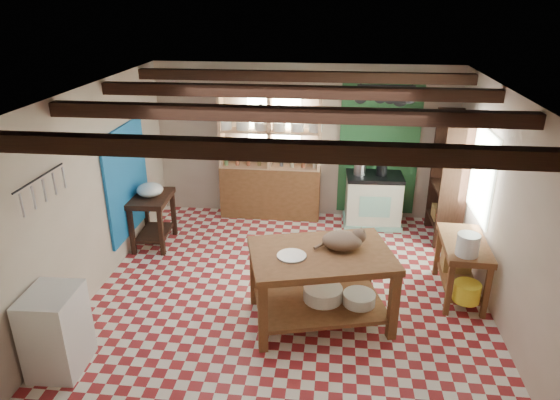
# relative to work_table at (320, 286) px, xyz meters

# --- Properties ---
(floor) EXTENTS (5.00, 5.00, 0.02)m
(floor) POSITION_rel_work_table_xyz_m (-0.42, 0.62, -0.46)
(floor) COLOR maroon
(floor) RESTS_ON ground
(ceiling) EXTENTS (5.00, 5.00, 0.02)m
(ceiling) POSITION_rel_work_table_xyz_m (-0.42, 0.62, 2.15)
(ceiling) COLOR #424246
(ceiling) RESTS_ON wall_back
(wall_back) EXTENTS (5.00, 0.04, 2.60)m
(wall_back) POSITION_rel_work_table_xyz_m (-0.42, 3.12, 0.85)
(wall_back) COLOR beige
(wall_back) RESTS_ON floor
(wall_front) EXTENTS (5.00, 0.04, 2.60)m
(wall_front) POSITION_rel_work_table_xyz_m (-0.42, -1.88, 0.85)
(wall_front) COLOR beige
(wall_front) RESTS_ON floor
(wall_left) EXTENTS (0.04, 5.00, 2.60)m
(wall_left) POSITION_rel_work_table_xyz_m (-2.92, 0.62, 0.85)
(wall_left) COLOR beige
(wall_left) RESTS_ON floor
(wall_right) EXTENTS (0.04, 5.00, 2.60)m
(wall_right) POSITION_rel_work_table_xyz_m (2.08, 0.62, 0.85)
(wall_right) COLOR beige
(wall_right) RESTS_ON floor
(ceiling_beams) EXTENTS (5.00, 3.80, 0.15)m
(ceiling_beams) POSITION_rel_work_table_xyz_m (-0.42, 0.62, 2.03)
(ceiling_beams) COLOR black
(ceiling_beams) RESTS_ON ceiling
(blue_wall_patch) EXTENTS (0.04, 1.40, 1.60)m
(blue_wall_patch) POSITION_rel_work_table_xyz_m (-2.89, 1.52, 0.65)
(blue_wall_patch) COLOR #1662A9
(blue_wall_patch) RESTS_ON wall_left
(green_wall_patch) EXTENTS (1.30, 0.04, 2.30)m
(green_wall_patch) POSITION_rel_work_table_xyz_m (0.83, 3.09, 0.80)
(green_wall_patch) COLOR #22552C
(green_wall_patch) RESTS_ON wall_back
(window_back) EXTENTS (0.90, 0.02, 0.80)m
(window_back) POSITION_rel_work_table_xyz_m (-0.92, 3.10, 1.25)
(window_back) COLOR #B3C6AF
(window_back) RESTS_ON wall_back
(window_right) EXTENTS (0.02, 1.30, 1.20)m
(window_right) POSITION_rel_work_table_xyz_m (2.06, 1.62, 0.95)
(window_right) COLOR #B3C6AF
(window_right) RESTS_ON wall_right
(utensil_rail) EXTENTS (0.06, 0.90, 0.28)m
(utensil_rail) POSITION_rel_work_table_xyz_m (-2.86, -0.58, 1.33)
(utensil_rail) COLOR black
(utensil_rail) RESTS_ON wall_left
(pot_rack) EXTENTS (0.86, 0.12, 0.36)m
(pot_rack) POSITION_rel_work_table_xyz_m (0.83, 2.67, 1.73)
(pot_rack) COLOR black
(pot_rack) RESTS_ON ceiling
(shelving_unit) EXTENTS (1.70, 0.34, 2.20)m
(shelving_unit) POSITION_rel_work_table_xyz_m (-0.97, 2.93, 0.65)
(shelving_unit) COLOR tan
(shelving_unit) RESTS_ON floor
(tall_rack) EXTENTS (0.40, 0.86, 2.00)m
(tall_rack) POSITION_rel_work_table_xyz_m (1.86, 2.42, 0.55)
(tall_rack) COLOR black
(tall_rack) RESTS_ON floor
(work_table) EXTENTS (1.82, 1.44, 0.90)m
(work_table) POSITION_rel_work_table_xyz_m (0.00, 0.00, 0.00)
(work_table) COLOR brown
(work_table) RESTS_ON floor
(stove) EXTENTS (0.93, 0.64, 0.89)m
(stove) POSITION_rel_work_table_xyz_m (0.78, 2.77, -0.01)
(stove) COLOR beige
(stove) RESTS_ON floor
(prep_table) EXTENTS (0.59, 0.82, 0.81)m
(prep_table) POSITION_rel_work_table_xyz_m (-2.62, 1.67, -0.05)
(prep_table) COLOR black
(prep_table) RESTS_ON floor
(white_cabinet) EXTENTS (0.52, 0.61, 0.89)m
(white_cabinet) POSITION_rel_work_table_xyz_m (-2.64, -1.13, -0.01)
(white_cabinet) COLOR white
(white_cabinet) RESTS_ON floor
(right_counter) EXTENTS (0.58, 1.09, 0.77)m
(right_counter) POSITION_rel_work_table_xyz_m (1.76, 0.74, -0.07)
(right_counter) COLOR brown
(right_counter) RESTS_ON floor
(cat) EXTENTS (0.56, 0.51, 0.21)m
(cat) POSITION_rel_work_table_xyz_m (0.23, 0.11, 0.56)
(cat) COLOR #86644E
(cat) RESTS_ON work_table
(steel_tray) EXTENTS (0.41, 0.41, 0.02)m
(steel_tray) POSITION_rel_work_table_xyz_m (-0.33, -0.14, 0.46)
(steel_tray) COLOR #B3B3BB
(steel_tray) RESTS_ON work_table
(basin_large) EXTENTS (0.57, 0.57, 0.16)m
(basin_large) POSITION_rel_work_table_xyz_m (0.04, 0.06, -0.13)
(basin_large) COLOR white
(basin_large) RESTS_ON work_table
(basin_small) EXTENTS (0.47, 0.47, 0.13)m
(basin_small) POSITION_rel_work_table_xyz_m (0.46, 0.02, -0.15)
(basin_small) COLOR white
(basin_small) RESTS_ON work_table
(kettle_left) EXTENTS (0.20, 0.20, 0.22)m
(kettle_left) POSITION_rel_work_table_xyz_m (0.53, 2.76, 0.54)
(kettle_left) COLOR #B3B3BB
(kettle_left) RESTS_ON stove
(kettle_right) EXTENTS (0.18, 0.18, 0.22)m
(kettle_right) POSITION_rel_work_table_xyz_m (0.88, 2.77, 0.54)
(kettle_right) COLOR black
(kettle_right) RESTS_ON stove
(enamel_bowl) EXTENTS (0.41, 0.41, 0.20)m
(enamel_bowl) POSITION_rel_work_table_xyz_m (-2.62, 1.67, 0.45)
(enamel_bowl) COLOR white
(enamel_bowl) RESTS_ON prep_table
(white_bucket) EXTENTS (0.27, 0.27, 0.26)m
(white_bucket) POSITION_rel_work_table_xyz_m (1.70, 0.39, 0.45)
(white_bucket) COLOR white
(white_bucket) RESTS_ON right_counter
(wicker_basket) EXTENTS (0.37, 0.30, 0.25)m
(wicker_basket) POSITION_rel_work_table_xyz_m (1.78, 1.04, -0.12)
(wicker_basket) COLOR olive
(wicker_basket) RESTS_ON right_counter
(yellow_tub) EXTENTS (0.33, 0.33, 0.23)m
(yellow_tub) POSITION_rel_work_table_xyz_m (1.75, 0.29, -0.13)
(yellow_tub) COLOR yellow
(yellow_tub) RESTS_ON right_counter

